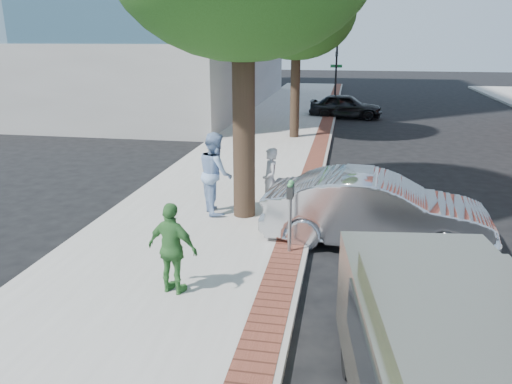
% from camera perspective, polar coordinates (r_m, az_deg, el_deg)
% --- Properties ---
extents(ground, '(120.00, 120.00, 0.00)m').
position_cam_1_polar(ground, '(10.38, -0.20, -7.11)').
color(ground, black).
rests_on(ground, ground).
extents(sidewalk, '(5.00, 60.00, 0.15)m').
position_cam_1_polar(sidewalk, '(18.09, -0.19, 3.84)').
color(sidewalk, '#9E9991').
rests_on(sidewalk, ground).
extents(brick_strip, '(0.60, 60.00, 0.01)m').
position_cam_1_polar(brick_strip, '(17.80, 6.80, 3.77)').
color(brick_strip, brown).
rests_on(brick_strip, sidewalk).
extents(curb, '(0.10, 60.00, 0.15)m').
position_cam_1_polar(curb, '(17.80, 7.92, 3.46)').
color(curb, gray).
rests_on(curb, ground).
extents(office_base, '(18.20, 22.20, 4.00)m').
position_cam_1_polar(office_base, '(34.66, -15.15, 12.96)').
color(office_base, gray).
rests_on(office_base, ground).
extents(signal_near, '(0.70, 0.15, 3.80)m').
position_cam_1_polar(signal_near, '(31.36, 9.13, 13.39)').
color(signal_near, black).
rests_on(signal_near, ground).
extents(tree_far, '(4.80, 4.80, 7.14)m').
position_cam_1_polar(tree_far, '(21.43, 4.70, 19.97)').
color(tree_far, black).
rests_on(tree_far, sidewalk).
extents(parking_meter, '(0.12, 0.32, 1.47)m').
position_cam_1_polar(parking_meter, '(9.78, 3.94, -1.12)').
color(parking_meter, gray).
rests_on(parking_meter, sidewalk).
extents(person_gray, '(0.58, 0.69, 1.61)m').
position_cam_1_polar(person_gray, '(12.10, 1.63, 1.30)').
color(person_gray, '#A1A1A6').
rests_on(person_gray, sidewalk).
extents(person_officer, '(1.11, 1.20, 1.99)m').
position_cam_1_polar(person_officer, '(12.10, -4.66, 2.19)').
color(person_officer, '#8AA9D5').
rests_on(person_officer, sidewalk).
extents(person_green, '(0.99, 0.60, 1.58)m').
position_cam_1_polar(person_green, '(8.41, -9.50, -6.42)').
color(person_green, '#3E823B').
rests_on(person_green, sidewalk).
extents(sedan_silver, '(4.82, 1.97, 1.55)m').
position_cam_1_polar(sedan_silver, '(10.86, 13.50, -2.06)').
color(sedan_silver, '#BABBC2').
rests_on(sedan_silver, ground).
extents(bg_car, '(3.99, 1.78, 1.33)m').
position_cam_1_polar(bg_car, '(28.13, 10.21, 9.66)').
color(bg_car, black).
rests_on(bg_car, ground).
extents(van, '(2.53, 5.25, 1.87)m').
position_cam_1_polar(van, '(5.65, 22.24, -19.55)').
color(van, gray).
rests_on(van, ground).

